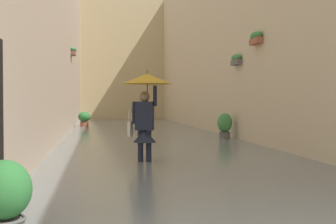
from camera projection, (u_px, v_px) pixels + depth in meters
ground_plane at (143, 137)px, 17.76m from camera, size 72.24×72.24×0.00m
flood_water at (143, 135)px, 17.76m from camera, size 6.75×34.90×0.14m
building_facade_left at (237, 30)px, 18.25m from camera, size 2.04×32.90×8.74m
building_facade_right at (42, 1)px, 17.02m from camera, size 2.04×32.90×10.51m
building_facade_far at (122, 47)px, 32.78m from camera, size 9.55×1.80×10.85m
person_wading at (146, 99)px, 9.56m from camera, size 1.08×1.08×2.11m
potted_plant_near_left at (225, 126)px, 15.48m from camera, size 0.51×0.51×1.02m
potted_plant_far_right at (84, 119)px, 22.77m from camera, size 0.63×0.63×0.89m
potted_plant_near_right at (4, 198)px, 4.45m from camera, size 0.56×0.56×0.87m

